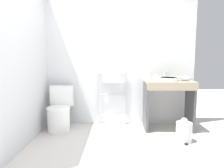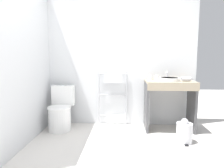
{
  "view_description": "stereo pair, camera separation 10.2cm",
  "coord_description": "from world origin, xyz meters",
  "px_view_note": "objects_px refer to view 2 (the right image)",
  "views": [
    {
      "loc": [
        -0.0,
        -2.23,
        1.26
      ],
      "look_at": [
        -0.08,
        0.91,
        0.86
      ],
      "focal_mm": 32.0,
      "sensor_mm": 36.0,
      "label": 1
    },
    {
      "loc": [
        0.1,
        -2.23,
        1.26
      ],
      "look_at": [
        -0.08,
        0.91,
        0.86
      ],
      "focal_mm": 32.0,
      "sensor_mm": 36.0,
      "label": 2
    }
  ],
  "objects_px": {
    "sink_basin": "(169,79)",
    "trash_bin": "(184,132)",
    "cup_near_wall": "(150,77)",
    "hair_dryer": "(186,79)",
    "toilet": "(61,112)",
    "towel_radiator": "(113,87)",
    "cup_near_edge": "(157,77)"
  },
  "relations": [
    {
      "from": "toilet",
      "to": "sink_basin",
      "type": "distance_m",
      "value": 2.0
    },
    {
      "from": "toilet",
      "to": "towel_radiator",
      "type": "height_order",
      "value": "towel_radiator"
    },
    {
      "from": "hair_dryer",
      "to": "toilet",
      "type": "bearing_deg",
      "value": -178.69
    },
    {
      "from": "towel_radiator",
      "to": "cup_near_edge",
      "type": "height_order",
      "value": "towel_radiator"
    },
    {
      "from": "toilet",
      "to": "cup_near_wall",
      "type": "distance_m",
      "value": 1.74
    },
    {
      "from": "sink_basin",
      "to": "cup_near_edge",
      "type": "xyz_separation_m",
      "value": [
        -0.19,
        0.16,
        0.01
      ]
    },
    {
      "from": "towel_radiator",
      "to": "trash_bin",
      "type": "distance_m",
      "value": 1.48
    },
    {
      "from": "cup_near_edge",
      "to": "cup_near_wall",
      "type": "bearing_deg",
      "value": 166.39
    },
    {
      "from": "sink_basin",
      "to": "hair_dryer",
      "type": "distance_m",
      "value": 0.28
    },
    {
      "from": "sink_basin",
      "to": "trash_bin",
      "type": "relative_size",
      "value": 0.96
    },
    {
      "from": "cup_near_edge",
      "to": "hair_dryer",
      "type": "bearing_deg",
      "value": -22.93
    },
    {
      "from": "cup_near_edge",
      "to": "towel_radiator",
      "type": "bearing_deg",
      "value": 175.03
    },
    {
      "from": "sink_basin",
      "to": "hair_dryer",
      "type": "xyz_separation_m",
      "value": [
        0.27,
        -0.03,
        0.01
      ]
    },
    {
      "from": "hair_dryer",
      "to": "cup_near_edge",
      "type": "bearing_deg",
      "value": 157.07
    },
    {
      "from": "trash_bin",
      "to": "sink_basin",
      "type": "bearing_deg",
      "value": 103.49
    },
    {
      "from": "hair_dryer",
      "to": "sink_basin",
      "type": "bearing_deg",
      "value": 172.87
    },
    {
      "from": "toilet",
      "to": "sink_basin",
      "type": "bearing_deg",
      "value": 2.53
    },
    {
      "from": "towel_radiator",
      "to": "cup_near_edge",
      "type": "xyz_separation_m",
      "value": [
        0.81,
        -0.07,
        0.19
      ]
    },
    {
      "from": "hair_dryer",
      "to": "trash_bin",
      "type": "bearing_deg",
      "value": -106.27
    },
    {
      "from": "towel_radiator",
      "to": "sink_basin",
      "type": "bearing_deg",
      "value": -13.09
    },
    {
      "from": "toilet",
      "to": "trash_bin",
      "type": "bearing_deg",
      "value": -12.47
    },
    {
      "from": "toilet",
      "to": "hair_dryer",
      "type": "distance_m",
      "value": 2.27
    },
    {
      "from": "toilet",
      "to": "towel_radiator",
      "type": "bearing_deg",
      "value": 19.14
    },
    {
      "from": "toilet",
      "to": "sink_basin",
      "type": "relative_size",
      "value": 2.17
    },
    {
      "from": "towel_radiator",
      "to": "trash_bin",
      "type": "height_order",
      "value": "towel_radiator"
    },
    {
      "from": "sink_basin",
      "to": "hair_dryer",
      "type": "height_order",
      "value": "hair_dryer"
    },
    {
      "from": "cup_near_edge",
      "to": "hair_dryer",
      "type": "xyz_separation_m",
      "value": [
        0.46,
        -0.2,
        -0.01
      ]
    },
    {
      "from": "cup_near_edge",
      "to": "hair_dryer",
      "type": "distance_m",
      "value": 0.5
    },
    {
      "from": "hair_dryer",
      "to": "trash_bin",
      "type": "xyz_separation_m",
      "value": [
        -0.15,
        -0.5,
        -0.76
      ]
    },
    {
      "from": "cup_near_wall",
      "to": "hair_dryer",
      "type": "distance_m",
      "value": 0.62
    },
    {
      "from": "sink_basin",
      "to": "trash_bin",
      "type": "height_order",
      "value": "sink_basin"
    },
    {
      "from": "toilet",
      "to": "cup_near_wall",
      "type": "bearing_deg",
      "value": 9.73
    }
  ]
}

